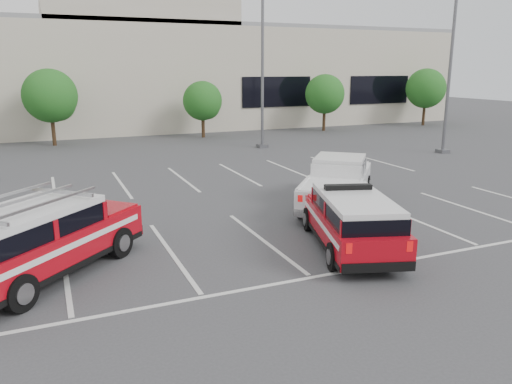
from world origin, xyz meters
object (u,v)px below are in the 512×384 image
at_px(tree_mid_left, 52,98).
at_px(tree_right, 325,95).
at_px(light_pole_mid, 262,62).
at_px(light_pole_right, 451,62).
at_px(convention_building, 112,70).
at_px(white_pickup, 337,187).
at_px(tree_far_right, 426,90).
at_px(ladder_suv, 40,244).
at_px(tree_mid_right, 204,102).
at_px(fire_chief_suv, 351,224).

height_order(tree_mid_left, tree_right, tree_mid_left).
relative_size(light_pole_mid, light_pole_right, 1.00).
relative_size(convention_building, white_pickup, 10.73).
bearing_deg(light_pole_right, tree_far_right, 52.96).
relative_size(convention_building, light_pole_mid, 5.86).
xyz_separation_m(light_pole_mid, ladder_suv, (-12.89, -16.24, -4.38)).
bearing_deg(white_pickup, convention_building, 136.86).
bearing_deg(tree_right, tree_mid_right, -180.00).
bearing_deg(tree_mid_left, tree_right, -0.00).
xyz_separation_m(tree_mid_left, light_pole_right, (20.91, -12.05, 2.14)).
distance_m(tree_mid_left, ladder_suv, 22.42).
bearing_deg(fire_chief_suv, white_pickup, 80.21).
xyz_separation_m(light_pole_mid, fire_chief_suv, (-5.05, -17.50, -4.48)).
xyz_separation_m(convention_building, light_pole_right, (15.82, -21.86, 0.47)).
bearing_deg(white_pickup, light_pole_mid, 116.97).
bearing_deg(ladder_suv, tree_far_right, 80.84).
bearing_deg(fire_chief_suv, tree_far_right, 63.10).
relative_size(tree_mid_right, white_pickup, 0.71).
bearing_deg(tree_far_right, tree_right, -180.00).
bearing_deg(tree_far_right, fire_chief_suv, -134.50).
bearing_deg(tree_right, light_pole_right, -85.69).
bearing_deg(light_pole_right, convention_building, 125.89).
distance_m(tree_mid_right, tree_right, 10.00).
xyz_separation_m(convention_building, light_pole_mid, (6.82, -15.86, 0.47)).
xyz_separation_m(light_pole_mid, white_pickup, (-3.01, -13.56, -4.50)).
distance_m(convention_building, ladder_suv, 32.90).
xyz_separation_m(white_pickup, ladder_suv, (-9.88, -2.68, 0.12)).
distance_m(tree_right, fire_chief_suv, 27.05).
distance_m(tree_far_right, ladder_suv, 38.23).
height_order(tree_mid_left, ladder_suv, tree_mid_left).
distance_m(tree_mid_right, light_pole_right, 16.47).
bearing_deg(ladder_suv, white_pickup, 60.27).
relative_size(light_pole_right, ladder_suv, 2.03).
xyz_separation_m(convention_building, white_pickup, (3.81, -29.43, -4.03)).
bearing_deg(tree_mid_left, convention_building, 62.60).
relative_size(tree_mid_left, tree_far_right, 1.00).
bearing_deg(tree_far_right, light_pole_right, -127.04).
bearing_deg(convention_building, tree_mid_left, -117.40).
distance_m(tree_mid_left, tree_right, 20.00).
distance_m(convention_building, tree_far_right, 26.83).
bearing_deg(convention_building, tree_right, -33.37).
bearing_deg(tree_mid_right, tree_mid_left, 180.00).
distance_m(tree_mid_right, fire_chief_suv, 23.83).
xyz_separation_m(tree_far_right, ladder_suv, (-30.98, -22.28, -2.23)).
bearing_deg(light_pole_mid, tree_mid_right, 107.52).
relative_size(fire_chief_suv, white_pickup, 0.93).
distance_m(tree_mid_right, ladder_suv, 24.90).
relative_size(tree_mid_left, tree_right, 1.10).
distance_m(tree_mid_left, tree_far_right, 30.00).
height_order(light_pole_mid, ladder_suv, light_pole_mid).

